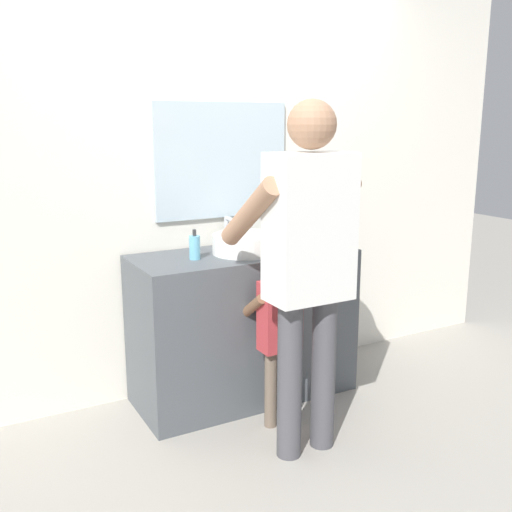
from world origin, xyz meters
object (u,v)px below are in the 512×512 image
soap_bottle (195,247)px  child_toddler (279,326)px  toothbrush_cup (303,237)px  adult_parent (307,250)px

soap_bottle → child_toddler: size_ratio=0.18×
child_toddler → soap_bottle: bearing=129.4°
toothbrush_cup → soap_bottle: size_ratio=1.25×
toothbrush_cup → child_toddler: (-0.42, -0.42, -0.37)m
toothbrush_cup → child_toddler: size_ratio=0.22×
child_toddler → adult_parent: 0.54m
soap_bottle → adult_parent: (0.29, -0.66, 0.08)m
adult_parent → soap_bottle: bearing=113.9°
soap_bottle → child_toddler: 0.62m
child_toddler → adult_parent: bearing=-93.8°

